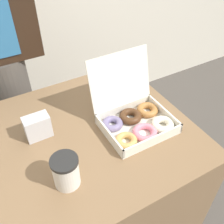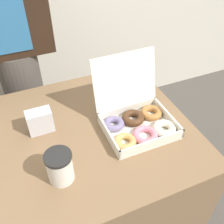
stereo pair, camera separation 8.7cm
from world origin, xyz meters
TOP-DOWN VIEW (x-y plane):
  - ground_plane at (0.00, 0.00)m, footprint 14.00×14.00m
  - table at (0.00, 0.00)m, footprint 0.99×0.83m
  - donut_box at (0.25, -0.06)m, footprint 0.31×0.32m
  - coffee_cup at (-0.13, -0.20)m, footprint 0.10×0.10m
  - napkin_holder at (-0.14, 0.08)m, footprint 0.11×0.06m
  - person_customer at (-0.17, 0.63)m, footprint 0.43×0.24m

SIDE VIEW (x-z plane):
  - ground_plane at x=0.00m, z-range 0.00..0.00m
  - table at x=0.00m, z-range 0.00..0.77m
  - donut_box at x=0.25m, z-range 0.67..0.96m
  - napkin_holder at x=-0.14m, z-range 0.77..0.88m
  - coffee_cup at x=-0.13m, z-range 0.78..0.90m
  - person_customer at x=-0.17m, z-range 0.06..1.72m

